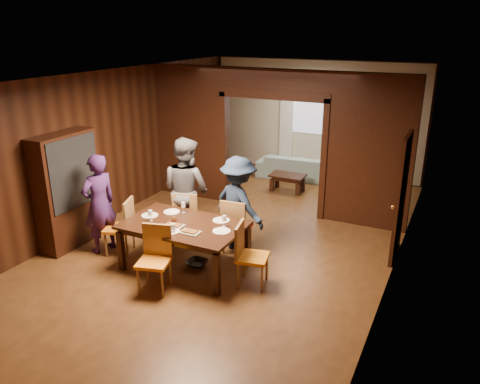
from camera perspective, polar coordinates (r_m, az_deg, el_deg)
The scene contains 32 objects.
floor at distance 8.65m, azimuth -0.25°, elevation -5.52°, with size 9.00×9.00×0.00m, color #4D2E15.
ceiling at distance 7.86m, azimuth -0.29°, elevation 13.97°, with size 5.50×9.00×0.02m, color silver.
room_walls at distance 9.79m, azimuth 4.65°, elevation 6.78°, with size 5.52×9.01×2.90m.
person_purple at distance 8.19m, azimuth -16.79°, elevation -1.39°, with size 0.62×0.41×1.71m, color #391C54.
person_grey at distance 8.29m, azimuth -6.57°, elevation 0.27°, with size 0.92×0.72×1.89m, color #4C4D53.
person_navy at distance 7.89m, azimuth -0.18°, elevation -1.51°, with size 1.07×0.62×1.66m, color #19263F.
sofa at distance 11.96m, azimuth 7.05°, elevation 3.08°, with size 2.02×0.79×0.59m, color #8AB1B4.
serving_bowl at distance 7.36m, azimuth -5.46°, elevation -3.44°, with size 0.34×0.34×0.08m, color black.
dining_table at distance 7.52m, azimuth -6.79°, elevation -6.52°, with size 1.87×1.16×0.76m, color black.
coffee_table at distance 11.00m, azimuth 5.79°, elevation 1.12°, with size 0.80×0.50×0.40m, color black.
chair_left at distance 8.15m, azimuth -14.59°, elevation -4.09°, with size 0.44×0.44×0.97m, color orange, non-canonical shape.
chair_right at distance 6.95m, azimuth 1.56°, elevation -7.73°, with size 0.44×0.44×0.97m, color orange, non-canonical shape.
chair_far_l at distance 8.36m, azimuth -6.35°, elevation -2.92°, with size 0.44×0.44×0.97m, color orange, non-canonical shape.
chair_far_r at distance 7.96m, azimuth -0.35°, elevation -4.01°, with size 0.44×0.44×0.97m, color red, non-canonical shape.
chair_near at distance 6.93m, azimuth -10.50°, elevation -8.18°, with size 0.44×0.44×0.97m, color orange, non-canonical shape.
hutch at distance 8.58m, azimuth -20.26°, elevation 0.19°, with size 0.40×1.20×2.00m, color black.
door_right at distance 8.00m, azimuth 19.03°, elevation -0.65°, with size 0.06×0.90×2.10m, color black.
window_far at distance 12.13m, azimuth 9.20°, elevation 10.04°, with size 1.20×0.03×1.30m, color silver.
curtain_left at distance 12.41m, azimuth 5.69°, elevation 8.29°, with size 0.35×0.06×2.40m, color white.
curtain_right at distance 11.98m, azimuth 12.47°, elevation 7.51°, with size 0.35×0.06×2.40m, color white.
plate_left at distance 7.75m, azimuth -10.95°, elevation -2.81°, with size 0.27×0.27×0.01m, color silver.
plate_far_l at distance 7.83m, azimuth -8.32°, elevation -2.40°, with size 0.27×0.27×0.01m, color white.
plate_far_r at distance 7.42m, azimuth -2.31°, elevation -3.47°, with size 0.27×0.27×0.01m, color white.
plate_right at distance 7.05m, azimuth -2.27°, elevation -4.77°, with size 0.27×0.27×0.01m, color white.
plate_near at distance 7.11m, azimuth -8.44°, elevation -4.76°, with size 0.27×0.27×0.01m, color white.
platter_a at distance 7.29m, azimuth -8.05°, elevation -4.02°, with size 0.30×0.20×0.04m, color gray.
platter_b at distance 7.03m, azimuth -6.10°, elevation -4.83°, with size 0.30×0.20×0.04m, color gray.
wineglass_left at distance 7.51m, azimuth -10.87°, elevation -2.84°, with size 0.08×0.08×0.18m, color white, non-canonical shape.
wineglass_far at distance 7.76m, azimuth -6.92°, elevation -1.87°, with size 0.08×0.08×0.18m, color silver, non-canonical shape.
wineglass_right at distance 7.18m, azimuth -1.94°, elevation -3.56°, with size 0.08×0.08×0.18m, color silver, non-canonical shape.
tumbler at distance 7.06m, azimuth -8.15°, elevation -4.36°, with size 0.07×0.07×0.14m, color silver.
condiment_jar at distance 7.36m, azimuth -8.06°, elevation -3.46°, with size 0.08×0.08×0.11m, color #472310, non-canonical shape.
Camera 1 is at (3.46, -7.01, 3.69)m, focal length 35.00 mm.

